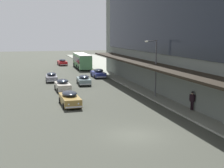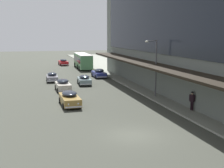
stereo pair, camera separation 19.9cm
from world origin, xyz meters
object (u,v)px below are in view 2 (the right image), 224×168
(sedan_oncoming_front, at_px, (70,98))
(street_lamp, at_px, (155,64))
(sedan_trailing_mid, at_px, (63,85))
(sedan_far_back, at_px, (84,80))
(sedan_second_mid, at_px, (52,77))
(sedan_lead_near, at_px, (63,62))
(transit_bus_kerbside_front, at_px, (83,60))
(pedestrian_at_kerb, at_px, (192,100))
(sedan_trailing_near, at_px, (99,73))

(sedan_oncoming_front, bearing_deg, street_lamp, 7.97)
(sedan_trailing_mid, distance_m, sedan_far_back, 5.61)
(street_lamp, bearing_deg, sedan_second_mid, 123.60)
(street_lamp, bearing_deg, sedan_oncoming_front, -172.03)
(sedan_oncoming_front, height_order, sedan_far_back, sedan_oncoming_front)
(sedan_lead_near, relative_size, sedan_far_back, 1.07)
(transit_bus_kerbside_front, height_order, sedan_oncoming_front, transit_bus_kerbside_front)
(transit_bus_kerbside_front, height_order, sedan_lead_near, transit_bus_kerbside_front)
(sedan_second_mid, height_order, street_lamp, street_lamp)
(sedan_oncoming_front, bearing_deg, transit_bus_kerbside_front, 78.01)
(sedan_lead_near, height_order, street_lamp, street_lamp)
(sedan_second_mid, relative_size, pedestrian_at_kerb, 2.33)
(sedan_oncoming_front, xyz_separation_m, sedan_far_back, (3.87, 13.11, -0.02))
(sedan_lead_near, bearing_deg, sedan_far_back, -90.33)
(sedan_oncoming_front, height_order, sedan_second_mid, sedan_oncoming_front)
(transit_bus_kerbside_front, bearing_deg, sedan_far_back, -99.21)
(pedestrian_at_kerb, height_order, street_lamp, street_lamp)
(transit_bus_kerbside_front, height_order, sedan_second_mid, transit_bus_kerbside_front)
(sedan_trailing_near, distance_m, sedan_trailing_mid, 13.52)
(sedan_second_mid, bearing_deg, sedan_lead_near, 79.88)
(sedan_lead_near, xyz_separation_m, pedestrian_at_kerb, (7.06, -48.96, 0.42))
(sedan_oncoming_front, relative_size, sedan_trailing_mid, 1.12)
(pedestrian_at_kerb, distance_m, street_lamp, 7.88)
(sedan_trailing_near, height_order, sedan_second_mid, sedan_trailing_near)
(sedan_lead_near, xyz_separation_m, sedan_oncoming_front, (-4.04, -43.10, -0.00))
(sedan_trailing_near, xyz_separation_m, street_lamp, (2.51, -18.69, 3.27))
(sedan_second_mid, relative_size, street_lamp, 0.65)
(sedan_far_back, relative_size, sedan_second_mid, 1.04)
(sedan_trailing_mid, bearing_deg, pedestrian_at_kerb, -53.54)
(sedan_trailing_near, height_order, street_lamp, street_lamp)
(sedan_trailing_mid, height_order, pedestrian_at_kerb, pedestrian_at_kerb)
(sedan_far_back, xyz_separation_m, sedan_second_mid, (-4.39, 4.44, -0.01))
(sedan_oncoming_front, height_order, pedestrian_at_kerb, pedestrian_at_kerb)
(sedan_trailing_near, bearing_deg, pedestrian_at_kerb, -82.50)
(sedan_trailing_near, bearing_deg, sedan_lead_near, 99.01)
(sedan_trailing_near, height_order, sedan_oncoming_front, sedan_trailing_near)
(sedan_second_mid, xyz_separation_m, pedestrian_at_kerb, (11.62, -23.41, 0.46))
(transit_bus_kerbside_front, bearing_deg, sedan_trailing_mid, -105.37)
(sedan_lead_near, distance_m, sedan_trailing_near, 23.27)
(sedan_oncoming_front, bearing_deg, sedan_trailing_near, 69.09)
(transit_bus_kerbside_front, distance_m, street_lamp, 33.48)
(sedan_trailing_near, distance_m, sedan_far_back, 7.98)
(sedan_second_mid, bearing_deg, sedan_far_back, -45.36)
(pedestrian_at_kerb, bearing_deg, transit_bus_kerbside_front, 95.26)
(transit_bus_kerbside_front, xyz_separation_m, sedan_far_back, (-3.50, -21.60, -1.11))
(sedan_lead_near, distance_m, pedestrian_at_kerb, 49.47)
(sedan_trailing_mid, relative_size, pedestrian_at_kerb, 2.40)
(sedan_oncoming_front, relative_size, sedan_second_mid, 1.16)
(sedan_oncoming_front, bearing_deg, pedestrian_at_kerb, -27.83)
(pedestrian_at_kerb, xyz_separation_m, street_lamp, (-0.91, 7.29, 2.86))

